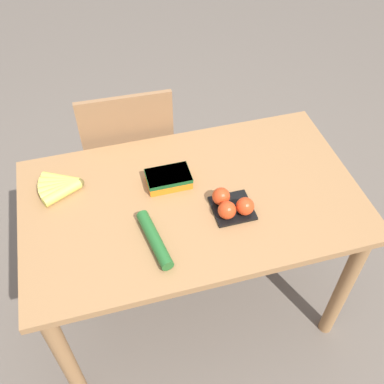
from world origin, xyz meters
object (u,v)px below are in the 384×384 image
(chair, at_px, (130,161))
(carrot_bag, at_px, (169,178))
(cucumber_near, at_px, (154,239))
(banana_bunch, at_px, (61,186))
(tomato_pack, at_px, (231,205))

(chair, bearing_deg, carrot_bag, 104.02)
(cucumber_near, bearing_deg, chair, 88.88)
(chair, distance_m, banana_bunch, 0.55)
(banana_bunch, bearing_deg, cucumber_near, -49.56)
(cucumber_near, bearing_deg, banana_bunch, 130.44)
(banana_bunch, distance_m, carrot_bag, 0.40)
(chair, height_order, banana_bunch, chair)
(tomato_pack, bearing_deg, carrot_bag, 133.13)
(tomato_pack, xyz_separation_m, cucumber_near, (-0.29, -0.06, -0.01))
(chair, relative_size, banana_bunch, 5.47)
(banana_bunch, bearing_deg, tomato_pack, -24.98)
(carrot_bag, bearing_deg, cucumber_near, -113.07)
(tomato_pack, xyz_separation_m, carrot_bag, (-0.18, 0.19, -0.01))
(tomato_pack, height_order, carrot_bag, tomato_pack)
(tomato_pack, bearing_deg, chair, 113.45)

